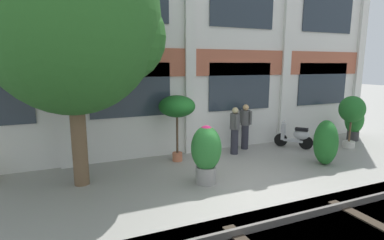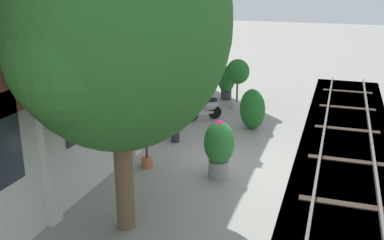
% 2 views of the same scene
% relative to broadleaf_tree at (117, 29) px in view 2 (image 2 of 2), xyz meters
% --- Properties ---
extents(ground_plane, '(80.00, 80.00, 0.00)m').
position_rel_broadleaf_tree_xyz_m(ground_plane, '(3.66, -1.17, -4.06)').
color(ground_plane, gray).
extents(apartment_facade, '(16.29, 0.64, 8.07)m').
position_rel_broadleaf_tree_xyz_m(apartment_facade, '(3.66, 1.80, -0.05)').
color(apartment_facade, silver).
rests_on(apartment_facade, ground).
extents(rail_tracks, '(23.93, 2.80, 0.43)m').
position_rel_broadleaf_tree_xyz_m(rail_tracks, '(3.66, -4.33, -4.20)').
color(rail_tracks, '#4C473F').
rests_on(rail_tracks, ground).
extents(broadleaf_tree, '(4.42, 4.21, 6.55)m').
position_rel_broadleaf_tree_xyz_m(broadleaf_tree, '(0.00, 0.00, 0.00)').
color(broadleaf_tree, brown).
rests_on(broadleaf_tree, ground).
extents(potted_plant_tall_urn, '(1.14, 1.14, 2.10)m').
position_rel_broadleaf_tree_xyz_m(potted_plant_tall_urn, '(2.92, 0.83, -2.36)').
color(potted_plant_tall_urn, '#B76647').
rests_on(potted_plant_tall_urn, ground).
extents(potted_plant_fluted_column, '(0.71, 0.71, 1.41)m').
position_rel_broadleaf_tree_xyz_m(potted_plant_fluted_column, '(10.40, 0.52, -3.29)').
color(potted_plant_fluted_column, '#333333').
rests_on(potted_plant_fluted_column, ground).
extents(potted_plant_low_pan, '(0.90, 0.90, 1.92)m').
position_rel_broadleaf_tree_xyz_m(potted_plant_low_pan, '(9.33, -0.19, -2.70)').
color(potted_plant_low_pan, beige).
rests_on(potted_plant_low_pan, ground).
extents(potted_plant_stone_basin, '(0.78, 0.78, 1.52)m').
position_rel_broadleaf_tree_xyz_m(potted_plant_stone_basin, '(2.97, -1.17, -3.19)').
color(potted_plant_stone_basin, gray).
rests_on(potted_plant_stone_basin, ground).
extents(scooter_near_curb, '(0.92, 1.14, 0.98)m').
position_rel_broadleaf_tree_xyz_m(scooter_near_curb, '(7.44, 0.55, -3.63)').
color(scooter_near_curb, black).
rests_on(scooter_near_curb, ground).
extents(resident_by_doorway, '(0.34, 0.51, 1.62)m').
position_rel_broadleaf_tree_xyz_m(resident_by_doorway, '(4.99, 0.78, -3.19)').
color(resident_by_doorway, '#282833').
rests_on(resident_by_doorway, ground).
extents(resident_watching_tracks, '(0.34, 0.50, 1.64)m').
position_rel_broadleaf_tree_xyz_m(resident_watching_tracks, '(5.67, 1.18, -3.19)').
color(resident_watching_tracks, '#282833').
rests_on(resident_watching_tracks, ground).
extents(topiary_hedge, '(1.12, 1.20, 1.38)m').
position_rel_broadleaf_tree_xyz_m(topiary_hedge, '(7.00, -1.24, -3.38)').
color(topiary_hedge, '#236B28').
rests_on(topiary_hedge, ground).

